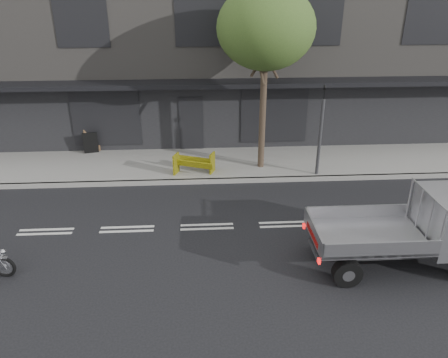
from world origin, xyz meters
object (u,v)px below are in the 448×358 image
(sandwich_board, at_px, (91,143))
(flatbed_ute, at_px, (440,223))
(construction_barrier, at_px, (194,165))
(street_tree, at_px, (266,28))
(traffic_light_pole, at_px, (320,136))

(sandwich_board, bearing_deg, flatbed_ute, -50.78)
(flatbed_ute, relative_size, sandwich_board, 4.76)
(construction_barrier, xyz_separation_m, sandwich_board, (-4.30, 2.44, 0.07))
(flatbed_ute, height_order, construction_barrier, flatbed_ute)
(street_tree, height_order, flatbed_ute, street_tree)
(traffic_light_pole, bearing_deg, construction_barrier, 178.13)
(construction_barrier, height_order, sandwich_board, sandwich_board)
(flatbed_ute, height_order, sandwich_board, flatbed_ute)
(traffic_light_pole, xyz_separation_m, sandwich_board, (-8.88, 2.59, -1.03))
(sandwich_board, bearing_deg, street_tree, -27.65)
(traffic_light_pole, height_order, flatbed_ute, traffic_light_pole)
(construction_barrier, bearing_deg, flatbed_ute, -41.88)
(street_tree, distance_m, traffic_light_pole, 4.23)
(street_tree, bearing_deg, sandwich_board, 165.78)
(traffic_light_pole, bearing_deg, street_tree, 156.97)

